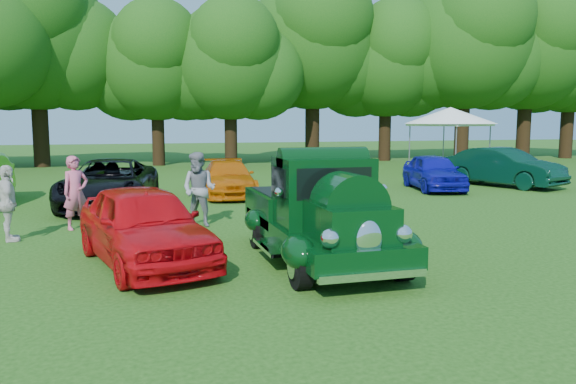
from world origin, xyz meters
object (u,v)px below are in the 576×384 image
object	(u,v)px
red_convertible	(144,225)
spectator_white	(8,203)
hero_pickup	(319,216)
back_car_orange	(228,178)
back_car_black	(110,183)
back_car_green	(503,167)
spectator_pink	(76,193)
canopy_tent	(450,116)
back_car_blue	(434,172)
spectator_grey	(199,189)

from	to	relation	value
red_convertible	spectator_white	world-z (taller)	spectator_white
hero_pickup	back_car_orange	xyz separation A→B (m)	(-0.06, 9.98, -0.24)
back_car_black	hero_pickup	bearing A→B (deg)	-54.01
back_car_green	spectator_pink	world-z (taller)	spectator_pink
back_car_green	back_car_orange	bearing A→B (deg)	156.79
hero_pickup	back_car_black	distance (m)	9.21
hero_pickup	red_convertible	xyz separation A→B (m)	(-3.27, 0.59, -0.12)
back_car_orange	spectator_white	size ratio (longest dim) A/B	2.53
hero_pickup	canopy_tent	bearing A→B (deg)	50.91
red_convertible	spectator_pink	world-z (taller)	spectator_pink
back_car_orange	back_car_blue	bearing A→B (deg)	0.76
spectator_white	canopy_tent	xyz separation A→B (m)	(18.20, 11.30, 2.09)
red_convertible	back_car_orange	bearing A→B (deg)	56.38
back_car_blue	spectator_white	world-z (taller)	spectator_white
back_car_blue	spectator_pink	distance (m)	13.78
spectator_white	canopy_tent	world-z (taller)	canopy_tent
back_car_black	spectator_white	size ratio (longest dim) A/B	3.15
red_convertible	back_car_orange	size ratio (longest dim) A/B	1.01
spectator_white	canopy_tent	distance (m)	21.52
canopy_tent	back_car_black	bearing A→B (deg)	-157.84
back_car_blue	red_convertible	bearing A→B (deg)	-129.30
hero_pickup	spectator_grey	size ratio (longest dim) A/B	2.70
spectator_white	canopy_tent	size ratio (longest dim) A/B	0.29
spectator_white	hero_pickup	bearing A→B (deg)	-132.04
hero_pickup	back_car_orange	bearing A→B (deg)	90.33
spectator_grey	spectator_white	world-z (taller)	spectator_grey
hero_pickup	back_car_green	size ratio (longest dim) A/B	1.06
spectator_pink	spectator_grey	size ratio (longest dim) A/B	0.96
red_convertible	spectator_pink	distance (m)	4.35
back_car_orange	spectator_white	bearing A→B (deg)	-129.41
spectator_pink	back_car_black	bearing A→B (deg)	46.25
back_car_green	spectator_white	xyz separation A→B (m)	(-17.66, -6.28, 0.06)
back_car_orange	canopy_tent	bearing A→B (deg)	25.79
hero_pickup	back_car_blue	world-z (taller)	hero_pickup
back_car_blue	back_car_green	bearing A→B (deg)	17.22
back_car_blue	hero_pickup	bearing A→B (deg)	-117.82
spectator_pink	canopy_tent	bearing A→B (deg)	-1.69
back_car_black	spectator_pink	xyz separation A→B (m)	(-0.69, -3.58, 0.17)
red_convertible	back_car_green	size ratio (longest dim) A/B	0.91
red_convertible	spectator_grey	distance (m)	3.92
back_car_green	canopy_tent	bearing A→B (deg)	61.59
hero_pickup	spectator_white	world-z (taller)	hero_pickup
back_car_black	canopy_tent	xyz separation A→B (m)	(16.16, 6.58, 2.19)
spectator_white	back_car_black	bearing A→B (deg)	-35.53
red_convertible	back_car_orange	xyz separation A→B (m)	(3.22, 9.39, -0.12)
spectator_white	back_car_orange	bearing A→B (deg)	-55.56
hero_pickup	spectator_grey	xyz separation A→B (m)	(-1.80, 4.21, 0.08)
back_car_green	spectator_pink	xyz separation A→B (m)	(-16.32, -5.15, 0.12)
spectator_pink	spectator_white	size ratio (longest dim) A/B	1.07
back_car_orange	back_car_green	distance (m)	11.57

